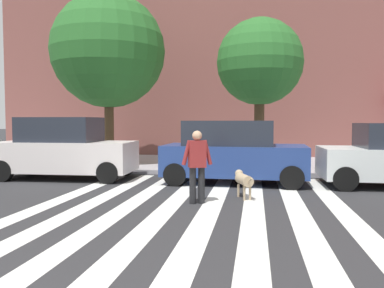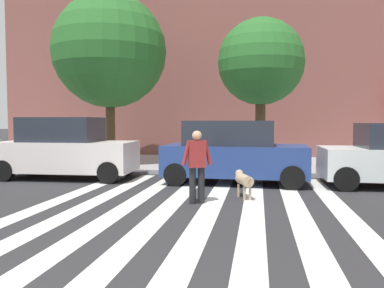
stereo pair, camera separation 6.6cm
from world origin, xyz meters
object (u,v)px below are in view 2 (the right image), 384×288
(pedestrian_dog_walker, at_px, (197,163))
(parked_car_behind_first, at_px, (66,149))
(street_tree_middle, at_px, (261,63))
(dog_on_leash, at_px, (244,180))
(street_tree_nearest, at_px, (110,51))
(parked_car_third_in_line, at_px, (234,152))

(pedestrian_dog_walker, bearing_deg, parked_car_behind_first, 147.16)
(street_tree_middle, height_order, dog_on_leash, street_tree_middle)
(street_tree_nearest, relative_size, pedestrian_dog_walker, 4.14)
(street_tree_nearest, relative_size, street_tree_middle, 1.24)
(parked_car_behind_first, distance_m, pedestrian_dog_walker, 5.68)
(pedestrian_dog_walker, distance_m, dog_on_leash, 1.37)
(street_tree_nearest, bearing_deg, parked_car_third_in_line, -32.76)
(parked_car_third_in_line, height_order, dog_on_leash, parked_car_third_in_line)
(street_tree_nearest, relative_size, dog_on_leash, 6.70)
(parked_car_third_in_line, distance_m, dog_on_leash, 2.38)
(street_tree_middle, xyz_separation_m, dog_on_leash, (-0.41, -5.25, -3.56))
(parked_car_behind_first, relative_size, street_tree_middle, 0.80)
(parked_car_behind_first, height_order, dog_on_leash, parked_car_behind_first)
(parked_car_behind_first, relative_size, pedestrian_dog_walker, 2.67)
(street_tree_nearest, distance_m, street_tree_middle, 6.03)
(parked_car_third_in_line, relative_size, dog_on_leash, 4.20)
(parked_car_third_in_line, height_order, street_tree_nearest, street_tree_nearest)
(pedestrian_dog_walker, bearing_deg, dog_on_leash, 37.90)
(parked_car_third_in_line, bearing_deg, street_tree_nearest, 147.24)
(street_tree_nearest, height_order, street_tree_middle, street_tree_nearest)
(dog_on_leash, bearing_deg, parked_car_third_in_line, 99.58)
(parked_car_behind_first, bearing_deg, pedestrian_dog_walker, -32.84)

